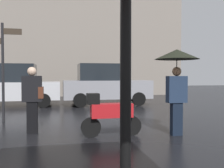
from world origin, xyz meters
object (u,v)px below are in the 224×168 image
object	(u,v)px
parked_scooter	(110,113)
parked_car_right	(13,85)
parked_car_left	(105,84)
pedestrian_with_umbrella	(177,67)
pedestrian_with_bag	(33,96)
street_signpost	(3,62)

from	to	relation	value
parked_scooter	parked_car_right	distance (m)	7.41
parked_car_right	parked_scooter	bearing A→B (deg)	-74.22
parked_scooter	parked_car_left	xyz separation A→B (m)	(1.09, 6.42, 0.44)
parked_car_right	parked_car_left	bearing A→B (deg)	-13.22
parked_scooter	pedestrian_with_umbrella	bearing A→B (deg)	14.85
pedestrian_with_bag	parked_car_left	size ratio (longest dim) A/B	0.39
parked_car_left	parked_car_right	world-z (taller)	parked_car_left
parked_scooter	street_signpost	size ratio (longest dim) A/B	0.47
parked_scooter	parked_car_left	bearing A→B (deg)	102.88
pedestrian_with_umbrella	parked_car_right	xyz separation A→B (m)	(-4.79, 6.88, -0.65)
pedestrian_with_bag	parked_car_right	size ratio (longest dim) A/B	0.40
parked_car_left	parked_car_right	size ratio (longest dim) A/B	1.02
pedestrian_with_bag	parked_scooter	distance (m)	1.95
pedestrian_with_umbrella	parked_scooter	bearing A→B (deg)	162.13
parked_scooter	parked_car_right	world-z (taller)	parked_car_right
parked_car_left	parked_scooter	bearing A→B (deg)	-97.41
pedestrian_with_umbrella	parked_scooter	xyz separation A→B (m)	(-1.58, 0.21, -1.07)
pedestrian_with_bag	parked_car_right	world-z (taller)	parked_car_right
pedestrian_with_umbrella	pedestrian_with_bag	xyz separation A→B (m)	(-3.35, 0.92, -0.71)
pedestrian_with_umbrella	parked_car_left	distance (m)	6.68
pedestrian_with_bag	parked_car_right	xyz separation A→B (m)	(-1.43, 5.96, 0.05)
parked_scooter	street_signpost	xyz separation A→B (m)	(-2.81, 2.50, 1.27)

